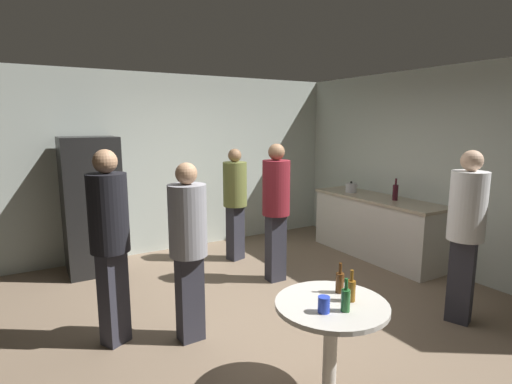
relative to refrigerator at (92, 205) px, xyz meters
The scene contains 17 objects.
ground_plane 2.79m from the refrigerator, 56.96° to the right, with size 5.20×5.20×0.10m, color #7A6651.
wall_back 1.56m from the refrigerator, 16.74° to the left, with size 5.32×0.06×2.70m, color beige.
wall_side_right 4.64m from the refrigerator, 28.45° to the right, with size 0.06×5.20×2.70m, color beige.
refrigerator is the anchor object (origin of this frame).
kitchen_counter 4.02m from the refrigerator, 21.88° to the right, with size 0.64×2.11×0.90m.
kettle 3.79m from the refrigerator, 15.00° to the right, with size 0.24×0.17×0.18m.
wine_bottle_on_counter 4.14m from the refrigerator, 25.49° to the right, with size 0.08×0.08×0.31m.
foreground_table 3.72m from the refrigerator, 73.80° to the right, with size 0.80×0.80×0.73m.
beer_bottle_amber 3.80m from the refrigerator, 72.03° to the right, with size 0.06×0.06×0.23m.
beer_bottle_brown 3.67m from the refrigerator, 70.87° to the right, with size 0.06×0.06×0.23m.
beer_bottle_green 3.85m from the refrigerator, 74.47° to the right, with size 0.06×0.06×0.23m.
plastic_cup_blue 3.76m from the refrigerator, 76.24° to the right, with size 0.08×0.08×0.11m, color blue.
person_in_black_shirt 2.02m from the refrigerator, 94.21° to the right, with size 0.46×0.46×1.76m.
person_in_maroon_shirt 2.44m from the refrigerator, 38.27° to the right, with size 0.34×0.34×1.73m.
person_in_gray_shirt 2.35m from the refrigerator, 78.61° to the right, with size 0.36×0.36×1.64m.
person_in_white_shirt 4.44m from the refrigerator, 48.88° to the right, with size 0.44×0.44×1.73m.
person_in_olive_shirt 1.92m from the refrigerator, 16.42° to the right, with size 0.42×0.42×1.62m.
Camera 1 is at (-2.20, -3.39, 1.99)m, focal length 28.29 mm.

